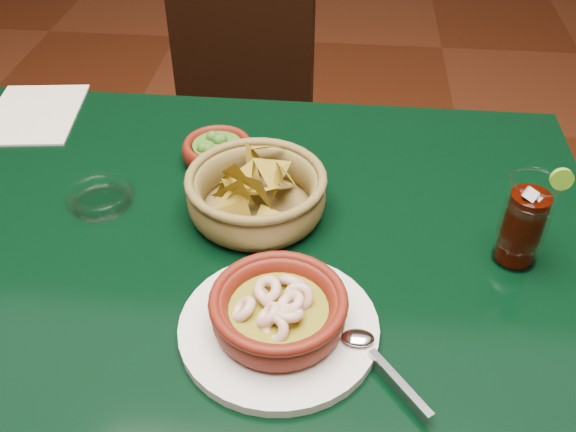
# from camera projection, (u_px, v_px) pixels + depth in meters

# --- Properties ---
(dining_table) EXTENTS (1.20, 0.80, 0.75)m
(dining_table) POSITION_uv_depth(u_px,v_px,m) (200.00, 281.00, 1.00)
(dining_table) COLOR black
(dining_table) RESTS_ON ground
(dining_chair) EXTENTS (0.46, 0.46, 0.86)m
(dining_chair) POSITION_uv_depth(u_px,v_px,m) (230.00, 135.00, 1.66)
(dining_chair) COLOR black
(dining_chair) RESTS_ON ground
(shrimp_plate) EXTENTS (0.30, 0.25, 0.07)m
(shrimp_plate) POSITION_uv_depth(u_px,v_px,m) (279.00, 315.00, 0.77)
(shrimp_plate) COLOR silver
(shrimp_plate) RESTS_ON dining_table
(chip_basket) EXTENTS (0.24, 0.24, 0.15)m
(chip_basket) POSITION_uv_depth(u_px,v_px,m) (256.00, 193.00, 0.95)
(chip_basket) COLOR olive
(chip_basket) RESTS_ON dining_table
(guacamole_ramekin) EXTENTS (0.14, 0.14, 0.05)m
(guacamole_ramekin) POSITION_uv_depth(u_px,v_px,m) (217.00, 150.00, 1.06)
(guacamole_ramekin) COLOR #54130A
(guacamole_ramekin) RESTS_ON dining_table
(cola_drink) EXTENTS (0.13, 0.13, 0.15)m
(cola_drink) POSITION_uv_depth(u_px,v_px,m) (524.00, 222.00, 0.85)
(cola_drink) COLOR white
(cola_drink) RESTS_ON dining_table
(glass_ashtray) EXTENTS (0.11, 0.11, 0.03)m
(glass_ashtray) POSITION_uv_depth(u_px,v_px,m) (100.00, 197.00, 0.98)
(glass_ashtray) COLOR white
(glass_ashtray) RESTS_ON dining_table
(paper_menu) EXTENTS (0.19, 0.23, 0.00)m
(paper_menu) POSITION_uv_depth(u_px,v_px,m) (34.00, 114.00, 1.19)
(paper_menu) COLOR beige
(paper_menu) RESTS_ON dining_table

